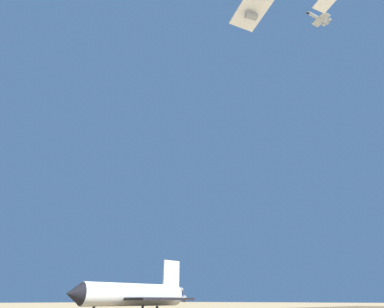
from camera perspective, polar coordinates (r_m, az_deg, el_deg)
name	(u,v)px	position (r m, az deg, el deg)	size (l,w,h in m)	color
space_shuttle	(132,295)	(99.67, -10.98, -24.05)	(38.56, 24.56, 15.80)	white
chase_jet_left_wing	(318,18)	(174.00, 22.21, 22.13)	(15.22, 8.98, 4.00)	#999EA3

